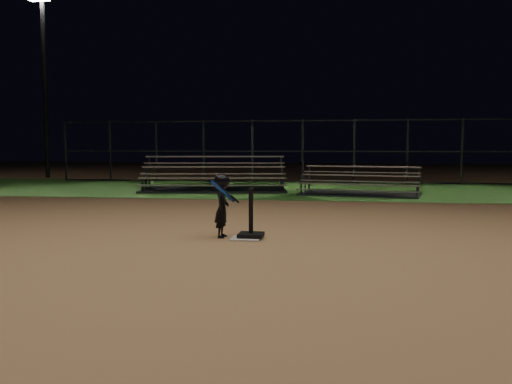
% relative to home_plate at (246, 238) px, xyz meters
% --- Properties ---
extents(ground, '(80.00, 80.00, 0.00)m').
position_rel_home_plate_xyz_m(ground, '(0.00, 0.00, -0.01)').
color(ground, '#AA7A4D').
rests_on(ground, ground).
extents(grass_strip, '(60.00, 8.00, 0.01)m').
position_rel_home_plate_xyz_m(grass_strip, '(0.00, 10.00, -0.01)').
color(grass_strip, '#27571C').
rests_on(grass_strip, ground).
extents(home_plate, '(0.45, 0.45, 0.02)m').
position_rel_home_plate_xyz_m(home_plate, '(0.00, 0.00, 0.00)').
color(home_plate, beige).
rests_on(home_plate, ground).
extents(batting_tee, '(0.38, 0.38, 0.77)m').
position_rel_home_plate_xyz_m(batting_tee, '(0.06, 0.08, 0.15)').
color(batting_tee, black).
rests_on(batting_tee, home_plate).
extents(child_batter, '(0.40, 0.54, 1.01)m').
position_rel_home_plate_xyz_m(child_batter, '(-0.40, 0.10, 0.53)').
color(child_batter, black).
rests_on(child_batter, ground).
extents(bleacher_left, '(4.91, 2.98, 1.13)m').
position_rel_home_plate_xyz_m(bleacher_left, '(-2.58, 8.76, 0.22)').
color(bleacher_left, silver).
rests_on(bleacher_left, ground).
extents(bleacher_right, '(3.70, 2.30, 0.84)m').
position_rel_home_plate_xyz_m(bleacher_right, '(2.02, 7.93, 0.16)').
color(bleacher_right, silver).
rests_on(bleacher_right, ground).
extents(backstop_fence, '(20.08, 0.08, 2.50)m').
position_rel_home_plate_xyz_m(backstop_fence, '(0.00, 13.00, 1.24)').
color(backstop_fence, '#38383D').
rests_on(backstop_fence, ground).
extents(light_pole_left, '(0.90, 0.53, 8.30)m').
position_rel_home_plate_xyz_m(light_pole_left, '(-12.00, 14.94, 4.93)').
color(light_pole_left, '#2D2D30').
rests_on(light_pole_left, ground).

